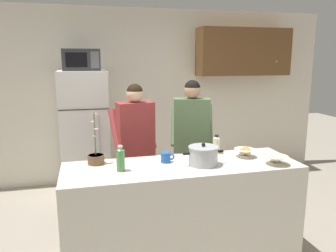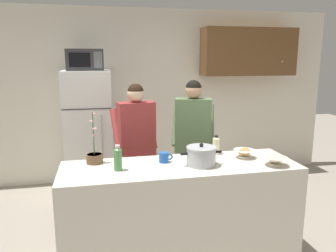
{
  "view_description": "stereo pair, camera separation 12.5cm",
  "coord_description": "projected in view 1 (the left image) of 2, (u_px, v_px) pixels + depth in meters",
  "views": [
    {
      "loc": [
        -0.83,
        -2.76,
        1.87
      ],
      "look_at": [
        0.0,
        0.55,
        1.17
      ],
      "focal_mm": 35.39,
      "sensor_mm": 36.0,
      "label": 1
    },
    {
      "loc": [
        -0.71,
        -2.79,
        1.87
      ],
      "look_at": [
        0.0,
        0.55,
        1.17
      ],
      "focal_mm": 35.39,
      "sensor_mm": 36.0,
      "label": 2
    }
  ],
  "objects": [
    {
      "name": "back_wall_unit",
      "position": [
        157.0,
        89.0,
        5.13
      ],
      "size": [
        6.0,
        0.48,
        2.6
      ],
      "color": "silver",
      "rests_on": "ground"
    },
    {
      "name": "kitchen_island",
      "position": [
        182.0,
        211.0,
        3.11
      ],
      "size": [
        2.15,
        0.68,
        0.92
      ],
      "primitive_type": "cube",
      "color": "silver",
      "rests_on": "ground"
    },
    {
      "name": "refrigerator",
      "position": [
        85.0,
        133.0,
        4.58
      ],
      "size": [
        0.64,
        0.68,
        1.71
      ],
      "color": "white",
      "rests_on": "ground"
    },
    {
      "name": "microwave",
      "position": [
        81.0,
        60.0,
        4.36
      ],
      "size": [
        0.48,
        0.37,
        0.28
      ],
      "color": "#2D2D30",
      "rests_on": "refrigerator"
    },
    {
      "name": "person_near_pot",
      "position": [
        135.0,
        137.0,
        3.76
      ],
      "size": [
        0.54,
        0.47,
        1.6
      ],
      "color": "#33384C",
      "rests_on": "ground"
    },
    {
      "name": "person_by_sink",
      "position": [
        192.0,
        133.0,
        3.87
      ],
      "size": [
        0.58,
        0.52,
        1.63
      ],
      "color": "#726656",
      "rests_on": "ground"
    },
    {
      "name": "cooking_pot",
      "position": [
        203.0,
        156.0,
        2.99
      ],
      "size": [
        0.38,
        0.27,
        0.21
      ],
      "color": "#ADAFB5",
      "rests_on": "kitchen_island"
    },
    {
      "name": "coffee_mug",
      "position": [
        166.0,
        157.0,
        3.07
      ],
      "size": [
        0.13,
        0.09,
        0.1
      ],
      "color": "#1E59B2",
      "rests_on": "kitchen_island"
    },
    {
      "name": "bread_bowl",
      "position": [
        245.0,
        152.0,
        3.24
      ],
      "size": [
        0.21,
        0.21,
        0.1
      ],
      "color": "white",
      "rests_on": "kitchen_island"
    },
    {
      "name": "empty_bowl",
      "position": [
        276.0,
        159.0,
        3.01
      ],
      "size": [
        0.22,
        0.22,
        0.08
      ],
      "color": "beige",
      "rests_on": "kitchen_island"
    },
    {
      "name": "bottle_near_edge",
      "position": [
        121.0,
        159.0,
        2.83
      ],
      "size": [
        0.07,
        0.07,
        0.23
      ],
      "color": "#4C8C4C",
      "rests_on": "kitchen_island"
    },
    {
      "name": "bottle_mid_counter",
      "position": [
        216.0,
        144.0,
        3.35
      ],
      "size": [
        0.07,
        0.07,
        0.2
      ],
      "color": "beige",
      "rests_on": "kitchen_island"
    },
    {
      "name": "potted_orchid",
      "position": [
        96.0,
        157.0,
        3.02
      ],
      "size": [
        0.15,
        0.15,
        0.48
      ],
      "color": "brown",
      "rests_on": "kitchen_island"
    }
  ]
}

